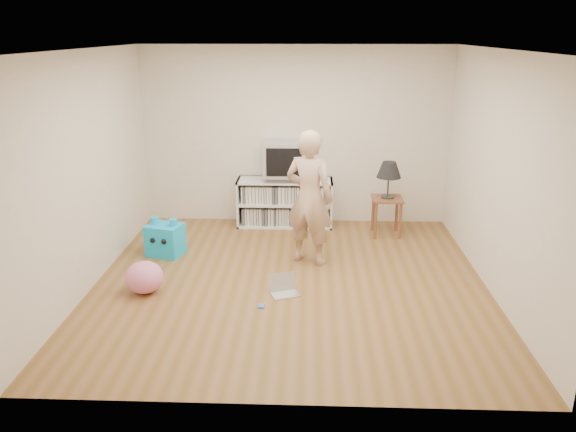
# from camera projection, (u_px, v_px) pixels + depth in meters

# --- Properties ---
(ground) EXTENTS (4.50, 4.50, 0.00)m
(ground) POSITION_uv_depth(u_px,v_px,m) (290.00, 282.00, 6.52)
(ground) COLOR brown
(ground) RESTS_ON ground
(walls) EXTENTS (4.52, 4.52, 2.60)m
(walls) POSITION_uv_depth(u_px,v_px,m) (290.00, 174.00, 6.11)
(walls) COLOR beige
(walls) RESTS_ON ground
(ceiling) EXTENTS (4.50, 4.50, 0.01)m
(ceiling) POSITION_uv_depth(u_px,v_px,m) (290.00, 49.00, 5.70)
(ceiling) COLOR white
(ceiling) RESTS_ON walls
(media_unit) EXTENTS (1.40, 0.45, 0.70)m
(media_unit) POSITION_uv_depth(u_px,v_px,m) (285.00, 202.00, 8.35)
(media_unit) COLOR white
(media_unit) RESTS_ON ground
(dvd_deck) EXTENTS (0.45, 0.35, 0.07)m
(dvd_deck) POSITION_uv_depth(u_px,v_px,m) (285.00, 177.00, 8.21)
(dvd_deck) COLOR gray
(dvd_deck) RESTS_ON media_unit
(crt_tv) EXTENTS (0.60, 0.53, 0.50)m
(crt_tv) POSITION_uv_depth(u_px,v_px,m) (285.00, 158.00, 8.12)
(crt_tv) COLOR #9D9DA2
(crt_tv) RESTS_ON dvd_deck
(side_table) EXTENTS (0.42, 0.42, 0.55)m
(side_table) POSITION_uv_depth(u_px,v_px,m) (387.00, 207.00, 7.91)
(side_table) COLOR brown
(side_table) RESTS_ON ground
(table_lamp) EXTENTS (0.34, 0.34, 0.52)m
(table_lamp) POSITION_uv_depth(u_px,v_px,m) (389.00, 171.00, 7.74)
(table_lamp) COLOR #333333
(table_lamp) RESTS_ON side_table
(person) EXTENTS (0.72, 0.61, 1.68)m
(person) POSITION_uv_depth(u_px,v_px,m) (309.00, 198.00, 6.84)
(person) COLOR #CDA68C
(person) RESTS_ON ground
(laptop) EXTENTS (0.37, 0.33, 0.21)m
(laptop) POSITION_uv_depth(u_px,v_px,m) (284.00, 288.00, 6.24)
(laptop) COLOR silver
(laptop) RESTS_ON ground
(playing_cards) EXTENTS (0.07, 0.09, 0.02)m
(playing_cards) POSITION_uv_depth(u_px,v_px,m) (261.00, 306.00, 5.94)
(playing_cards) COLOR #4B73C8
(playing_cards) RESTS_ON ground
(plush_blue) EXTENTS (0.51, 0.45, 0.50)m
(plush_blue) POSITION_uv_depth(u_px,v_px,m) (165.00, 239.00, 7.26)
(plush_blue) COLOR #0DAEFF
(plush_blue) RESTS_ON ground
(plush_pink) EXTENTS (0.52, 0.52, 0.36)m
(plush_pink) POSITION_uv_depth(u_px,v_px,m) (144.00, 277.00, 6.23)
(plush_pink) COLOR pink
(plush_pink) RESTS_ON ground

